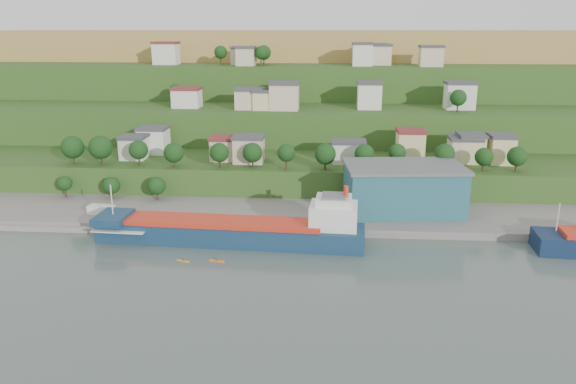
# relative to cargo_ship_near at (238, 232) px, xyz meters

# --- Properties ---
(ground) EXTENTS (500.00, 500.00, 0.00)m
(ground) POSITION_rel_cargo_ship_near_xyz_m (8.45, -9.81, -2.64)
(ground) COLOR #44534B
(ground) RESTS_ON ground
(quay) EXTENTS (220.00, 26.00, 4.00)m
(quay) POSITION_rel_cargo_ship_near_xyz_m (28.45, 18.19, -2.64)
(quay) COLOR slate
(quay) RESTS_ON ground
(pebble_beach) EXTENTS (40.00, 18.00, 2.40)m
(pebble_beach) POSITION_rel_cargo_ship_near_xyz_m (-46.55, 12.19, -2.64)
(pebble_beach) COLOR slate
(pebble_beach) RESTS_ON ground
(hillside) EXTENTS (360.00, 210.49, 96.00)m
(hillside) POSITION_rel_cargo_ship_near_xyz_m (8.47, 158.89, -2.56)
(hillside) COLOR #284719
(hillside) RESTS_ON ground
(cargo_ship_near) EXTENTS (64.69, 13.53, 16.51)m
(cargo_ship_near) POSITION_rel_cargo_ship_near_xyz_m (0.00, 0.00, 0.00)
(cargo_ship_near) COLOR #132E4A
(cargo_ship_near) RESTS_ON ground
(warehouse) EXTENTS (32.79, 22.08, 12.80)m
(warehouse) POSITION_rel_cargo_ship_near_xyz_m (41.31, 21.19, 5.80)
(warehouse) COLOR #215A63
(warehouse) RESTS_ON quay
(caravan) EXTENTS (7.16, 3.76, 3.19)m
(caravan) POSITION_rel_cargo_ship_near_xyz_m (-38.88, 12.55, 0.16)
(caravan) COLOR silver
(caravan) RESTS_ON pebble_beach
(dinghy) EXTENTS (4.05, 2.28, 0.76)m
(dinghy) POSITION_rel_cargo_ship_near_xyz_m (-40.19, 9.84, -1.05)
(dinghy) COLOR silver
(dinghy) RESTS_ON pebble_beach
(kayak_orange) EXTENTS (3.58, 1.36, 0.88)m
(kayak_orange) POSITION_rel_cargo_ship_near_xyz_m (-3.01, -11.78, -2.38)
(kayak_orange) COLOR orange
(kayak_orange) RESTS_ON ground
(kayak_yellow) EXTENTS (2.98, 1.47, 0.74)m
(kayak_yellow) POSITION_rel_cargo_ship_near_xyz_m (-10.49, -12.30, -2.42)
(kayak_yellow) COLOR gold
(kayak_yellow) RESTS_ON ground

